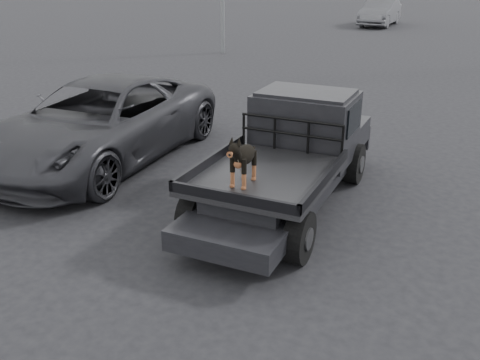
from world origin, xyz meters
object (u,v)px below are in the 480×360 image
at_px(dog, 244,159).
at_px(parked_suv, 100,122).
at_px(flatbed_ute, 286,180).
at_px(distant_car_a, 380,12).

bearing_deg(dog, parked_suv, 155.01).
distance_m(flatbed_ute, parked_suv, 4.30).
xyz_separation_m(flatbed_ute, parked_suv, (-4.26, 0.48, 0.37)).
relative_size(flatbed_ute, dog, 7.30).
height_order(flatbed_ute, distant_car_a, distant_car_a).
height_order(flatbed_ute, parked_suv, parked_suv).
distance_m(dog, distant_car_a, 30.14).
relative_size(parked_suv, distant_car_a, 1.19).
relative_size(dog, distant_car_a, 0.15).
distance_m(parked_suv, distant_car_a, 27.97).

